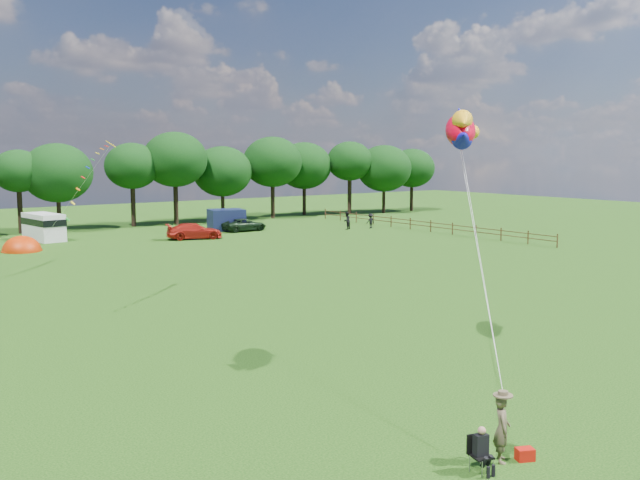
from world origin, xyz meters
TOP-DOWN VIEW (x-y plane):
  - ground_plane at (0.00, 0.00)m, footprint 180.00×180.00m
  - tree_line at (5.30, 54.99)m, footprint 102.98×10.98m
  - fence at (32.00, 34.50)m, footprint 0.12×33.12m
  - car_c at (9.95, 41.61)m, footprint 5.32×3.41m
  - car_d at (17.10, 44.78)m, footprint 4.83×2.31m
  - campervan_c at (-1.63, 48.79)m, footprint 2.82×5.29m
  - tent_orange at (-5.10, 42.44)m, footprint 3.18×3.48m
  - tent_greyblue at (10.53, 42.52)m, footprint 2.88×3.15m
  - awning_navy at (16.03, 46.57)m, footprint 4.03×3.55m
  - kite_flyer at (-4.90, -6.82)m, footprint 0.75×0.76m
  - camp_chair at (-5.85, -6.92)m, footprint 0.59×0.59m
  - kite_bag at (-4.35, -7.15)m, footprint 0.55×0.47m
  - fish_kite at (1.11, 0.46)m, footprint 2.97×3.11m
  - streamer_kite_b at (-7.16, 17.63)m, footprint 4.16×4.68m
  - walker_a at (26.56, 39.83)m, footprint 1.05×0.88m
  - walker_b at (29.30, 39.26)m, footprint 1.04×0.52m

SIDE VIEW (x-z plane):
  - ground_plane at x=0.00m, z-range 0.00..0.00m
  - tent_orange at x=-5.10m, z-range -1.22..1.27m
  - tent_greyblue at x=10.53m, z-range -1.05..1.09m
  - kite_bag at x=-4.35m, z-range 0.00..0.33m
  - car_d at x=17.10m, z-range 0.00..1.30m
  - fence at x=32.00m, z-range 0.10..1.30m
  - camp_chair at x=-5.85m, z-range 0.12..1.33m
  - car_c at x=9.95m, z-range 0.00..1.48m
  - walker_b at x=29.30m, z-range 0.00..1.57m
  - kite_flyer at x=-4.90m, z-range 0.00..1.77m
  - walker_a at x=26.56m, z-range 0.00..1.85m
  - awning_navy at x=16.03m, z-range 0.00..2.17m
  - campervan_c at x=-1.63m, z-range 0.09..2.56m
  - tree_line at x=5.30m, z-range 1.21..11.48m
  - streamer_kite_b at x=-7.16m, z-range 5.48..9.27m
  - fish_kite at x=1.11m, z-range 7.95..9.77m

